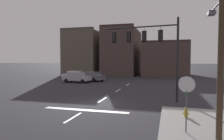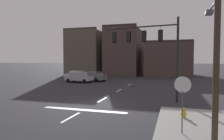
{
  "view_description": "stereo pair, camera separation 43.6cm",
  "coord_description": "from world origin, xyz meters",
  "px_view_note": "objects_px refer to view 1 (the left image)",
  "views": [
    {
      "loc": [
        5.72,
        -15.66,
        3.61
      ],
      "look_at": [
        0.61,
        2.99,
        2.66
      ],
      "focal_mm": 33.14,
      "sensor_mm": 36.0,
      "label": 1
    },
    {
      "loc": [
        6.14,
        -15.54,
        3.61
      ],
      "look_at": [
        0.61,
        2.99,
        2.66
      ],
      "focal_mm": 33.14,
      "sensor_mm": 36.0,
      "label": 2
    }
  ],
  "objects_px": {
    "stop_sign": "(187,91)",
    "fire_hydrant": "(186,114)",
    "car_lot_nearside": "(92,76)",
    "signal_mast_near_side": "(151,44)",
    "car_lot_middle": "(75,75)",
    "utility_pole": "(221,24)",
    "car_lot_farside": "(77,77)"
  },
  "relations": [
    {
      "from": "car_lot_middle",
      "to": "fire_hydrant",
      "type": "relative_size",
      "value": 6.0
    },
    {
      "from": "signal_mast_near_side",
      "to": "car_lot_middle",
      "type": "xyz_separation_m",
      "value": [
        -14.94,
        15.6,
        -4.21
      ]
    },
    {
      "from": "car_lot_middle",
      "to": "fire_hydrant",
      "type": "bearing_deg",
      "value": -50.46
    },
    {
      "from": "car_lot_farside",
      "to": "stop_sign",
      "type": "bearing_deg",
      "value": -53.07
    },
    {
      "from": "stop_sign",
      "to": "car_lot_middle",
      "type": "distance_m",
      "value": 29.61
    },
    {
      "from": "car_lot_nearside",
      "to": "car_lot_farside",
      "type": "distance_m",
      "value": 3.08
    },
    {
      "from": "car_lot_nearside",
      "to": "fire_hydrant",
      "type": "relative_size",
      "value": 6.32
    },
    {
      "from": "stop_sign",
      "to": "fire_hydrant",
      "type": "bearing_deg",
      "value": 85.56
    },
    {
      "from": "stop_sign",
      "to": "fire_hydrant",
      "type": "xyz_separation_m",
      "value": [
        0.22,
        2.8,
        -1.82
      ]
    },
    {
      "from": "car_lot_farside",
      "to": "fire_hydrant",
      "type": "relative_size",
      "value": 6.08
    },
    {
      "from": "car_lot_farside",
      "to": "utility_pole",
      "type": "bearing_deg",
      "value": -51.29
    },
    {
      "from": "car_lot_farside",
      "to": "fire_hydrant",
      "type": "distance_m",
      "value": 22.93
    },
    {
      "from": "car_lot_middle",
      "to": "fire_hydrant",
      "type": "distance_m",
      "value": 27.5
    },
    {
      "from": "signal_mast_near_side",
      "to": "utility_pole",
      "type": "xyz_separation_m",
      "value": [
        3.66,
        -8.8,
        0.08
      ]
    },
    {
      "from": "signal_mast_near_side",
      "to": "fire_hydrant",
      "type": "relative_size",
      "value": 9.69
    },
    {
      "from": "stop_sign",
      "to": "utility_pole",
      "type": "bearing_deg",
      "value": -16.82
    },
    {
      "from": "car_lot_nearside",
      "to": "car_lot_middle",
      "type": "bearing_deg",
      "value": 159.8
    },
    {
      "from": "car_lot_nearside",
      "to": "car_lot_middle",
      "type": "distance_m",
      "value": 4.21
    },
    {
      "from": "car_lot_middle",
      "to": "car_lot_farside",
      "type": "bearing_deg",
      "value": -60.48
    },
    {
      "from": "stop_sign",
      "to": "car_lot_farside",
      "type": "relative_size",
      "value": 0.62
    },
    {
      "from": "signal_mast_near_side",
      "to": "car_lot_farside",
      "type": "xyz_separation_m",
      "value": [
        -12.65,
        11.54,
        -4.21
      ]
    },
    {
      "from": "car_lot_middle",
      "to": "utility_pole",
      "type": "bearing_deg",
      "value": -52.68
    },
    {
      "from": "car_lot_farside",
      "to": "utility_pole",
      "type": "distance_m",
      "value": 26.42
    },
    {
      "from": "signal_mast_near_side",
      "to": "fire_hydrant",
      "type": "distance_m",
      "value": 7.78
    },
    {
      "from": "signal_mast_near_side",
      "to": "stop_sign",
      "type": "relative_size",
      "value": 2.57
    },
    {
      "from": "signal_mast_near_side",
      "to": "car_lot_farside",
      "type": "bearing_deg",
      "value": 137.61
    },
    {
      "from": "signal_mast_near_side",
      "to": "car_lot_farside",
      "type": "distance_m",
      "value": 17.63
    },
    {
      "from": "car_lot_nearside",
      "to": "fire_hydrant",
      "type": "xyz_separation_m",
      "value": [
        13.55,
        -19.75,
        -0.53
      ]
    },
    {
      "from": "car_lot_nearside",
      "to": "stop_sign",
      "type": "bearing_deg",
      "value": -59.4
    },
    {
      "from": "stop_sign",
      "to": "car_lot_farside",
      "type": "distance_m",
      "value": 24.99
    },
    {
      "from": "car_lot_nearside",
      "to": "fire_hydrant",
      "type": "height_order",
      "value": "car_lot_nearside"
    },
    {
      "from": "car_lot_middle",
      "to": "car_lot_farside",
      "type": "xyz_separation_m",
      "value": [
        2.29,
        -4.05,
        0.0
      ]
    }
  ]
}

